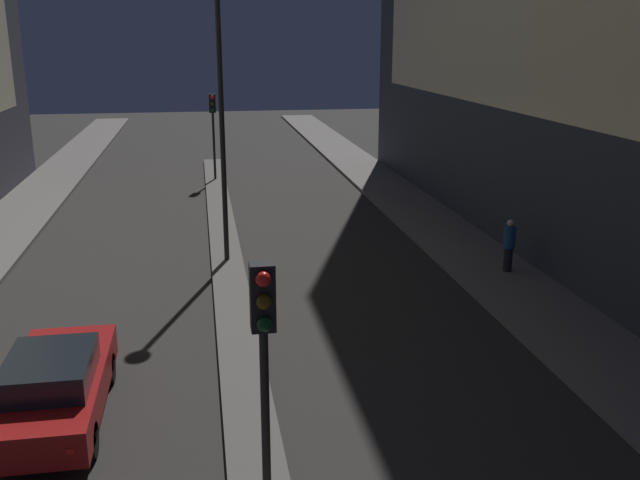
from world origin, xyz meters
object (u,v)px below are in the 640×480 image
at_px(car_left_lane, 55,386).
at_px(pedestrian_on_right_sidewalk, 509,244).
at_px(traffic_light_mid, 213,117).
at_px(traffic_light_near, 264,345).
at_px(street_lamp, 219,57).

relative_size(car_left_lane, pedestrian_on_right_sidewalk, 2.83).
height_order(traffic_light_mid, car_left_lane, traffic_light_mid).
height_order(traffic_light_mid, pedestrian_on_right_sidewalk, traffic_light_mid).
bearing_deg(pedestrian_on_right_sidewalk, traffic_light_mid, 117.47).
relative_size(traffic_light_near, traffic_light_mid, 1.00).
bearing_deg(traffic_light_mid, pedestrian_on_right_sidewalk, -62.53).
distance_m(traffic_light_near, car_left_lane, 6.16).
bearing_deg(pedestrian_on_right_sidewalk, traffic_light_near, -127.40).
bearing_deg(traffic_light_near, pedestrian_on_right_sidewalk, 52.60).
bearing_deg(traffic_light_mid, traffic_light_near, -90.00).
relative_size(traffic_light_mid, pedestrian_on_right_sidewalk, 2.59).
xyz_separation_m(traffic_light_mid, street_lamp, (0.00, -13.63, 3.24)).
distance_m(traffic_light_mid, car_left_lane, 23.38).
bearing_deg(street_lamp, pedestrian_on_right_sidewalk, -17.19).
bearing_deg(street_lamp, traffic_light_near, -90.00).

